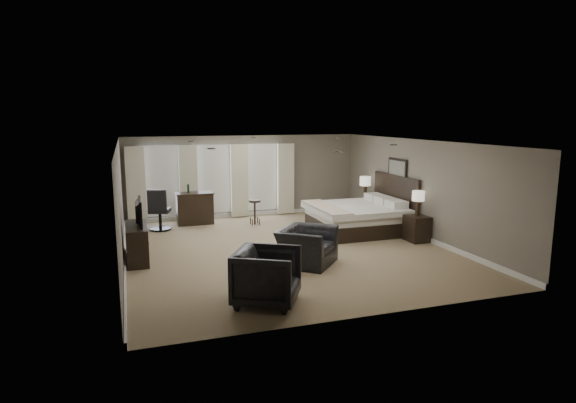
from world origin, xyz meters
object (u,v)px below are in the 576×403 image
object	(u,v)px
armchair_near	(307,240)
armchair_far	(267,274)
lamp_near	(418,203)
nightstand_far	(365,209)
bar_counter	(195,208)
bar_stool_left	(192,212)
bed	(361,204)
dresser	(137,243)
lamp_far	(365,188)
tv	(136,222)
bar_stool_right	(255,212)
desk_chair	(160,209)
nightstand_near	(417,228)

from	to	relation	value
armchair_near	armchair_far	size ratio (longest dim) A/B	1.15
armchair_far	lamp_near	bearing A→B (deg)	-30.23
nightstand_far	lamp_near	world-z (taller)	lamp_near
lamp_near	bar_counter	size ratio (longest dim) A/B	0.59
bar_stool_left	bed	bearing A→B (deg)	-29.27
bed	dresser	size ratio (longest dim) A/B	1.73
lamp_far	tv	world-z (taller)	lamp_far
bed	bar_stool_right	bearing A→B (deg)	145.48
nightstand_far	lamp_far	distance (m)	0.67
nightstand_far	dresser	xyz separation A→B (m)	(-6.92, -2.42, 0.09)
nightstand_far	tv	distance (m)	7.35
desk_chair	lamp_far	bearing A→B (deg)	-167.10
nightstand_near	bar_stool_left	xyz separation A→B (m)	(-5.27, 3.91, 0.03)
nightstand_far	bed	bearing A→B (deg)	-121.54
armchair_near	armchair_far	distance (m)	2.41
bar_stool_left	lamp_far	bearing A→B (deg)	-10.80
bed	tv	xyz separation A→B (m)	(-6.03, -0.97, 0.11)
nightstand_far	armchair_far	size ratio (longest dim) A/B	0.59
lamp_near	bar_counter	xyz separation A→B (m)	(-5.18, 3.88, -0.51)
bed	armchair_far	world-z (taller)	bed
tv	armchair_near	distance (m)	3.81
lamp_far	desk_chair	bearing A→B (deg)	175.41
armchair_near	bar_stool_right	distance (m)	4.18
bar_stool_right	desk_chair	xyz separation A→B (m)	(-2.74, 0.16, 0.23)
bar_counter	bar_stool_left	world-z (taller)	bar_counter
tv	lamp_near	bearing A→B (deg)	-93.99
bed	bar_stool_right	size ratio (longest dim) A/B	3.29
bed	lamp_far	world-z (taller)	bed
bed	lamp_near	distance (m)	1.72
nightstand_near	bar_counter	size ratio (longest dim) A/B	0.60
nightstand_near	bar_counter	distance (m)	6.47
lamp_far	bar_stool_left	distance (m)	5.40
dresser	tv	bearing A→B (deg)	0.00
nightstand_far	lamp_near	bearing A→B (deg)	-90.00
armchair_near	tv	bearing A→B (deg)	109.74
bar_stool_left	dresser	bearing A→B (deg)	-115.73
nightstand_near	lamp_near	size ratio (longest dim) A/B	1.02
nightstand_near	armchair_near	world-z (taller)	armchair_near
bed	armchair_near	bearing A→B (deg)	-136.46
tv	armchair_far	bearing A→B (deg)	-148.35
desk_chair	tv	bearing A→B (deg)	94.05
bar_counter	bar_stool_left	distance (m)	0.15
tv	bar_stool_right	bearing A→B (deg)	-51.28
lamp_near	bar_counter	bearing A→B (deg)	143.16
lamp_far	nightstand_far	bearing A→B (deg)	0.00
lamp_far	bar_stool_right	bearing A→B (deg)	174.50
lamp_near	tv	world-z (taller)	lamp_near
tv	armchair_near	world-z (taller)	armchair_near
armchair_far	desk_chair	world-z (taller)	desk_chair
nightstand_far	armchair_near	xyz separation A→B (m)	(-3.40, -3.84, 0.22)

